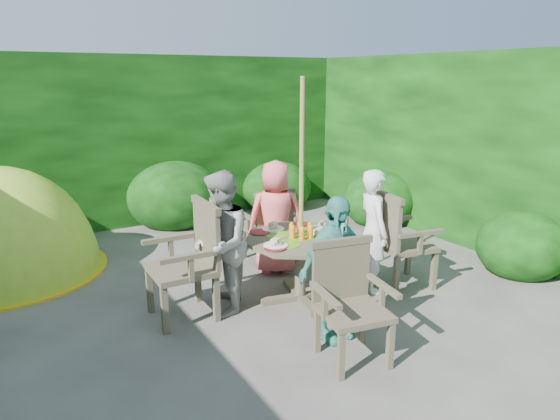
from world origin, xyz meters
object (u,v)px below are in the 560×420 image
parasol_pole (301,194)px  garden_chair_front (349,300)px  dome_tent (8,274)px  child_left (221,244)px  garden_chair_back (269,225)px  patio_table (301,247)px  child_front (334,269)px  child_back (276,217)px  garden_chair_left (190,259)px  child_right (373,231)px  garden_chair_right (397,239)px

parasol_pole → garden_chair_front: 1.26m
garden_chair_front → dome_tent: 4.09m
child_left → garden_chair_back: bearing=158.7°
patio_table → child_left: 0.81m
parasol_pole → dome_tent: parasol_pole is taller
parasol_pole → garden_chair_front: parasol_pole is taller
garden_chair_back → child_left: size_ratio=0.65×
parasol_pole → child_front: (-0.17, -0.78, -0.47)m
parasol_pole → child_back: size_ratio=1.69×
patio_table → garden_chair_front: 1.10m
garden_chair_left → garden_chair_front: bearing=33.1°
child_back → child_right: bearing=149.9°
garden_chair_right → garden_chair_back: bearing=42.1°
child_left → dome_tent: size_ratio=0.55×
child_back → parasol_pole: bearing=104.9°
child_left → garden_chair_front: bearing=51.1°
parasol_pole → garden_chair_left: parasol_pole is taller
parasol_pole → child_front: parasol_pole is taller
garden_chair_right → child_right: child_right is taller
parasol_pole → child_front: size_ratio=1.74×
garden_chair_left → child_right: 1.89m
patio_table → parasol_pole: (-0.00, -0.00, 0.54)m
parasol_pole → child_right: (0.78, -0.17, -0.45)m
patio_table → garden_chair_left: garden_chair_left is taller
parasol_pole → patio_table: bearing=0.2°
garden_chair_right → patio_table: bearing=87.7°
garden_chair_front → child_front: (0.07, 0.29, 0.14)m
garden_chair_back → garden_chair_left: bearing=33.8°
garden_chair_back → child_back: bearing=76.5°
garden_chair_left → parasol_pole: bearing=77.9°
garden_chair_front → child_right: size_ratio=0.70×
parasol_pole → child_left: size_ratio=1.61×
garden_chair_front → child_back: (0.42, 1.85, 0.16)m
parasol_pole → child_right: bearing=-12.6°
parasol_pole → dome_tent: (-2.52, 2.29, -1.10)m
garden_chair_front → dome_tent: bearing=134.4°
garden_chair_left → dome_tent: bearing=-142.9°
garden_chair_back → garden_chair_front: 2.20m
dome_tent → garden_chair_back: bearing=-13.3°
child_left → garden_chair_right: bearing=105.1°
parasol_pole → child_right: parasol_pole is taller
patio_table → garden_chair_front: bearing=-102.9°
garden_chair_back → garden_chair_right: bearing=123.5°
garden_chair_front → child_left: child_left is taller
child_left → dome_tent: (-1.74, 2.12, -0.68)m
dome_tent → child_left: bearing=-40.2°
dome_tent → garden_chair_right: bearing=-24.8°
patio_table → garden_chair_back: garden_chair_back is taller
garden_chair_front → child_back: 1.91m
garden_chair_left → child_right: size_ratio=0.81×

